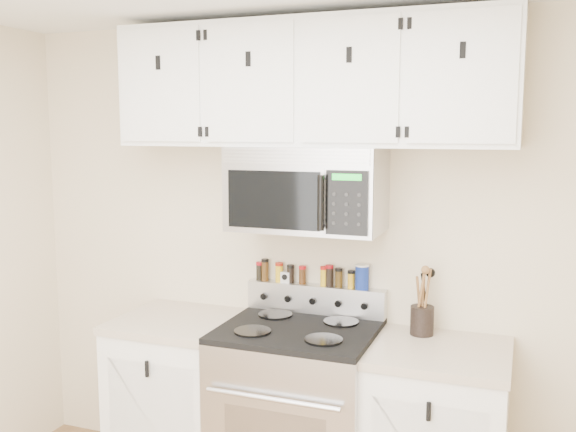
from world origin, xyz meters
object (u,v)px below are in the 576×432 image
at_px(salt_canister, 362,277).
at_px(utensil_crock, 422,318).
at_px(range, 298,416).
at_px(microwave, 307,189).

bearing_deg(salt_canister, utensil_crock, -15.23).
height_order(range, utensil_crock, utensil_crock).
relative_size(microwave, utensil_crock, 2.27).
height_order(microwave, salt_canister, microwave).
bearing_deg(microwave, range, -90.23).
bearing_deg(salt_canister, range, -131.79).
bearing_deg(range, salt_canister, 48.21).
height_order(range, salt_canister, salt_canister).
distance_m(range, salt_canister, 0.78).
height_order(range, microwave, microwave).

